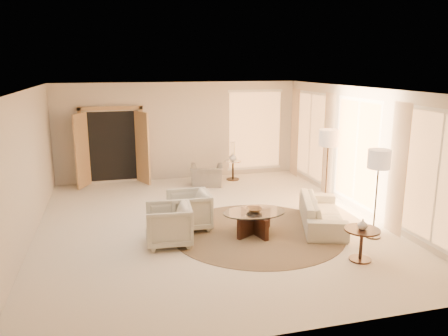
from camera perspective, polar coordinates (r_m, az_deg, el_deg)
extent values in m
cube|color=#EFE2CE|center=(9.28, -1.78, -7.38)|extent=(7.00, 8.00, 0.02)
cube|color=white|center=(8.70, -1.91, 10.21)|extent=(7.00, 8.00, 0.02)
cube|color=beige|center=(12.75, -5.86, 4.81)|extent=(7.00, 0.04, 2.80)
cube|color=beige|center=(5.21, 8.10, -7.84)|extent=(7.00, 0.04, 2.80)
cube|color=beige|center=(8.82, -24.61, -0.16)|extent=(0.04, 8.00, 2.80)
cube|color=beige|center=(10.23, 17.66, 2.15)|extent=(0.04, 8.00, 2.80)
cube|color=tan|center=(12.55, -14.36, 2.85)|extent=(1.80, 0.12, 2.16)
cube|color=tan|center=(12.32, -18.05, 2.18)|extent=(0.35, 0.66, 2.00)
cube|color=tan|center=(12.32, -10.61, 2.61)|extent=(0.35, 0.66, 2.00)
cylinder|color=#403122|center=(8.87, 4.40, -8.32)|extent=(4.46, 4.46, 0.01)
imported|color=beige|center=(9.33, 12.70, -5.62)|extent=(1.43, 2.16, 0.59)
imported|color=beige|center=(8.94, -4.61, -5.29)|extent=(0.78, 0.83, 0.85)
imported|color=beige|center=(8.20, -7.27, -7.11)|extent=(0.83, 0.88, 0.84)
imported|color=gray|center=(12.08, -2.28, -0.53)|extent=(0.98, 0.75, 0.76)
cube|color=black|center=(8.72, 3.96, -7.25)|extent=(0.28, 0.94, 0.42)
cube|color=black|center=(8.72, 3.96, -7.25)|extent=(0.84, 0.58, 0.42)
cylinder|color=white|center=(8.64, 3.99, -5.76)|extent=(1.65, 1.65, 0.02)
cylinder|color=black|center=(8.01, 17.33, -11.31)|extent=(0.37, 0.37, 0.03)
cylinder|color=black|center=(7.91, 17.46, -9.57)|extent=(0.06, 0.06, 0.53)
cylinder|color=black|center=(7.81, 17.61, -7.70)|extent=(0.60, 0.60, 0.03)
cylinder|color=black|center=(12.76, 1.17, -1.47)|extent=(0.38, 0.38, 0.03)
cylinder|color=black|center=(12.70, 1.17, -0.32)|extent=(0.06, 0.06, 0.54)
cylinder|color=white|center=(12.63, 1.18, 0.91)|extent=(0.49, 0.49, 0.03)
cylinder|color=black|center=(10.67, 13.04, -4.79)|extent=(0.31, 0.31, 0.03)
cylinder|color=black|center=(10.46, 13.25, -0.82)|extent=(0.03, 0.03, 1.56)
cylinder|color=#C6AC8F|center=(10.29, 13.51, 3.86)|extent=(0.44, 0.44, 0.38)
cylinder|color=black|center=(9.08, 18.85, -8.45)|extent=(0.29, 0.29, 0.03)
cylinder|color=black|center=(8.84, 19.20, -4.09)|extent=(0.03, 0.03, 1.47)
cylinder|color=#C6AC8F|center=(8.64, 19.61, 1.11)|extent=(0.42, 0.42, 0.36)
imported|color=brown|center=(8.63, 3.99, -5.46)|extent=(0.35, 0.35, 0.08)
imported|color=silver|center=(7.77, 17.66, -7.01)|extent=(0.17, 0.17, 0.18)
imported|color=silver|center=(12.61, 1.18, 1.48)|extent=(0.30, 0.30, 0.24)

